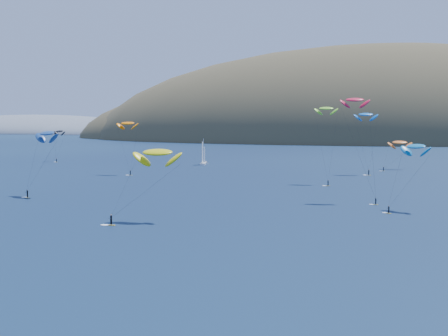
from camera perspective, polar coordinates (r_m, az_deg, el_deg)
ground at (r=76.65m, az=-6.64°, el=-11.60°), size 2800.00×2800.00×0.00m
island at (r=631.86m, az=15.71°, el=1.52°), size 730.00×300.00×210.00m
headland at (r=945.32m, az=-15.41°, el=2.93°), size 460.00×250.00×60.00m
sailboat at (r=285.53m, az=-1.92°, el=0.50°), size 9.94×8.51×12.03m
kitesurfer_1 at (r=239.10m, az=-8.81°, el=4.06°), size 8.23×6.45×21.62m
kitesurfer_2 at (r=129.87m, az=-6.11°, el=1.43°), size 12.71×11.26×16.99m
kitesurfer_3 at (r=206.66m, az=9.33°, el=5.38°), size 7.30×11.13×26.50m
kitesurfer_4 at (r=242.61m, az=12.85°, el=4.78°), size 8.91×7.61×25.06m
kitesurfer_5 at (r=150.92m, az=17.14°, el=1.89°), size 10.56×11.91×16.93m
kitesurfer_9 at (r=163.33m, az=11.88°, el=6.11°), size 10.10×8.41×27.98m
kitesurfer_10 at (r=177.59m, az=-15.88°, el=3.06°), size 9.68×10.71×19.63m
kitesurfer_11 at (r=270.03m, az=15.78°, el=2.27°), size 11.83×14.11×13.81m
kitesurfer_12 at (r=317.42m, az=-14.81°, el=3.25°), size 7.61×8.70×16.75m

